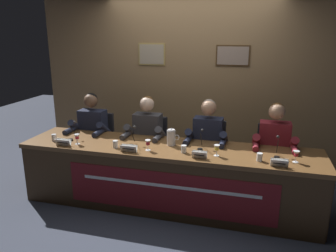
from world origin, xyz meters
name	(u,v)px	position (x,y,z in m)	size (l,w,h in m)	color
ground_plane	(168,203)	(0.00, 0.00, 0.00)	(12.00, 12.00, 0.00)	#383D4C
wall_back_panelled	(191,83)	(0.00, 1.33, 1.30)	(4.70, 0.14, 2.60)	#937047
conference_table	(166,169)	(0.00, -0.11, 0.51)	(3.50, 0.77, 0.74)	brown
chair_far_left	(98,146)	(-1.20, 0.57, 0.45)	(0.44, 0.44, 0.91)	black
panelist_far_left	(90,131)	(-1.20, 0.37, 0.72)	(0.51, 0.48, 1.24)	black
nameplate_far_left	(63,142)	(-1.20, -0.29, 0.78)	(0.19, 0.06, 0.08)	white
juice_glass_far_left	(77,137)	(-1.07, -0.20, 0.83)	(0.06, 0.06, 0.12)	white
water_cup_far_left	(54,138)	(-1.40, -0.17, 0.78)	(0.06, 0.06, 0.08)	silver
microphone_far_left	(72,134)	(-1.22, -0.06, 0.82)	(0.06, 0.17, 0.22)	black
chair_center_left	(151,151)	(-0.40, 0.57, 0.45)	(0.44, 0.44, 0.91)	black
panelist_center_left	(146,136)	(-0.40, 0.37, 0.72)	(0.51, 0.48, 1.24)	black
nameplate_center_left	(129,148)	(-0.38, -0.29, 0.78)	(0.19, 0.06, 0.08)	white
juice_glass_center_left	(148,143)	(-0.18, -0.18, 0.83)	(0.06, 0.06, 0.12)	white
water_cup_center_left	(115,145)	(-0.58, -0.20, 0.78)	(0.06, 0.06, 0.08)	silver
microphone_center_left	(132,139)	(-0.42, -0.06, 0.82)	(0.06, 0.17, 0.22)	black
chair_center_right	(208,156)	(0.40, 0.57, 0.45)	(0.44, 0.44, 0.91)	black
panelist_center_right	(207,141)	(0.40, 0.37, 0.72)	(0.51, 0.48, 1.24)	black
nameplate_center_right	(199,155)	(0.42, -0.27, 0.78)	(0.16, 0.06, 0.08)	white
juice_glass_center_right	(217,148)	(0.59, -0.15, 0.83)	(0.06, 0.06, 0.12)	white
water_cup_center_right	(184,149)	(0.22, -0.15, 0.78)	(0.06, 0.06, 0.08)	silver
microphone_center_right	(201,143)	(0.38, 0.02, 0.82)	(0.06, 0.17, 0.22)	black
chair_far_right	(272,162)	(1.20, 0.57, 0.45)	(0.44, 0.44, 0.91)	black
panelist_far_right	(274,147)	(1.20, 0.37, 0.72)	(0.51, 0.48, 1.24)	black
nameplate_far_right	(279,163)	(1.23, -0.29, 0.78)	(0.17, 0.06, 0.08)	white
juice_glass_far_right	(296,154)	(1.39, -0.13, 0.83)	(0.06, 0.06, 0.12)	white
water_cup_far_right	(260,157)	(1.03, -0.18, 0.78)	(0.06, 0.06, 0.08)	silver
microphone_far_right	(277,150)	(1.21, -0.01, 0.82)	(0.06, 0.17, 0.22)	black
water_pitcher_central	(171,137)	(0.02, 0.06, 0.84)	(0.15, 0.10, 0.21)	silver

